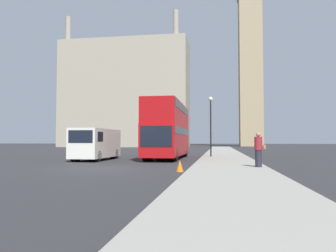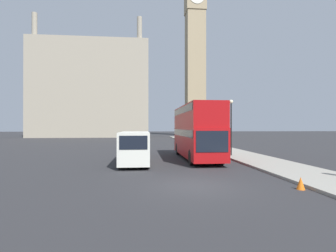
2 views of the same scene
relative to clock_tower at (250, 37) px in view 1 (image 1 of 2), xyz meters
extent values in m
plane|color=#28282B|center=(-15.10, -73.78, -29.97)|extent=(300.00, 300.00, 0.00)
cube|color=gray|center=(-8.14, -73.78, -29.90)|extent=(3.91, 120.00, 0.15)
cube|color=tan|center=(0.00, 0.00, -9.53)|extent=(6.01, 6.01, 40.89)
cube|color=#9E937F|center=(-31.44, -12.32, -17.02)|extent=(31.04, 10.92, 25.91)
cylinder|color=#9E937F|center=(-44.63, -16.96, -1.21)|extent=(1.31, 1.31, 5.70)
cylinder|color=#9E937F|center=(-18.25, -16.96, -1.21)|extent=(1.31, 1.31, 5.70)
cube|color=#A80F11|center=(-12.83, -63.67, -28.48)|extent=(2.48, 10.46, 2.37)
cube|color=#A80F11|center=(-12.83, -63.67, -26.36)|extent=(2.48, 10.25, 1.86)
cube|color=black|center=(-12.83, -63.67, -27.72)|extent=(2.52, 10.04, 0.55)
cube|color=black|center=(-12.83, -63.67, -25.81)|extent=(2.52, 9.84, 0.55)
cube|color=black|center=(-12.83, -68.92, -28.19)|extent=(2.18, 0.03, 1.42)
cylinder|color=black|center=(-13.72, -67.33, -29.41)|extent=(0.69, 1.13, 1.13)
cylinder|color=black|center=(-11.94, -67.33, -29.41)|extent=(0.69, 1.13, 1.13)
cylinder|color=black|center=(-13.72, -60.01, -29.41)|extent=(0.69, 1.13, 1.13)
cylinder|color=black|center=(-11.94, -60.01, -29.41)|extent=(0.69, 1.13, 1.13)
cube|color=silver|center=(-17.98, -66.49, -28.68)|extent=(2.06, 5.87, 2.16)
cube|color=black|center=(-17.98, -69.44, -28.20)|extent=(1.75, 0.02, 0.86)
cube|color=black|center=(-17.98, -68.40, -28.20)|extent=(2.09, 1.06, 0.69)
cylinder|color=black|center=(-18.75, -68.49, -29.57)|extent=(0.51, 0.80, 0.80)
cylinder|color=black|center=(-17.21, -68.49, -29.57)|extent=(0.51, 0.80, 0.80)
cylinder|color=black|center=(-18.75, -64.50, -29.57)|extent=(0.51, 0.80, 0.80)
cylinder|color=black|center=(-17.21, -64.50, -29.57)|extent=(0.51, 0.80, 0.80)
cylinder|color=#23232D|center=(-6.67, -73.43, -29.40)|extent=(0.33, 0.33, 0.85)
cylinder|color=maroon|center=(-6.67, -73.43, -28.63)|extent=(0.39, 0.39, 0.68)
sphere|color=#9E704C|center=(-6.67, -73.43, -28.18)|extent=(0.23, 0.23, 0.23)
cube|color=olive|center=(-6.38, -73.43, -28.80)|extent=(0.12, 0.24, 0.20)
cylinder|color=black|center=(-9.32, -62.50, -27.46)|extent=(0.12, 0.12, 4.73)
sphere|color=beige|center=(-9.32, -62.50, -24.91)|extent=(0.36, 0.36, 0.36)
cone|color=orange|center=(-10.50, -74.97, -29.70)|extent=(0.36, 0.36, 0.55)
camera|label=1|loc=(-8.66, -90.56, -28.50)|focal=35.00mm
camera|label=2|loc=(-17.40, -85.83, -27.23)|focal=28.00mm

